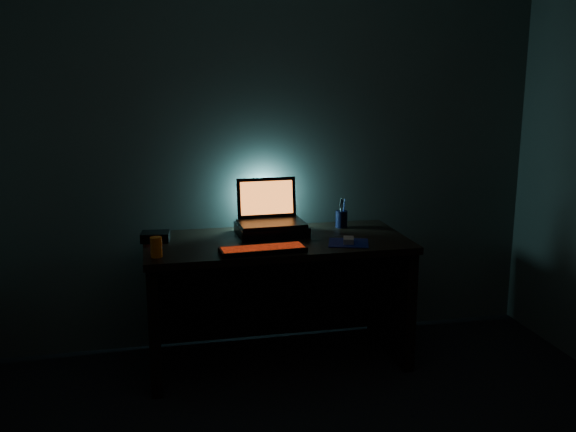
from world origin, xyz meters
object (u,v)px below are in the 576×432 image
at_px(laptop, 269,213).
at_px(juice_glass, 156,247).
at_px(pen_cup, 341,219).
at_px(router, 155,237).
at_px(mouse, 349,240).
at_px(keyboard, 263,250).

distance_m(laptop, juice_glass, 0.78).
xyz_separation_m(laptop, pen_cup, (0.46, 0.03, -0.07)).
bearing_deg(router, mouse, -8.10).
relative_size(laptop, router, 2.27).
height_order(keyboard, mouse, mouse).
distance_m(juice_glass, router, 0.33).
height_order(laptop, mouse, laptop).
relative_size(laptop, mouse, 4.09).
bearing_deg(router, pen_cup, 11.43).
xyz_separation_m(laptop, keyboard, (-0.12, -0.42, -0.11)).
relative_size(laptop, keyboard, 0.83).
bearing_deg(keyboard, laptop, 71.11).
relative_size(mouse, juice_glass, 0.89).
height_order(mouse, pen_cup, pen_cup).
distance_m(laptop, mouse, 0.52).
height_order(laptop, router, laptop).
bearing_deg(pen_cup, keyboard, -142.02).
bearing_deg(router, keyboard, -25.90).
height_order(keyboard, juice_glass, juice_glass).
xyz_separation_m(pen_cup, router, (-1.13, -0.09, -0.03)).
height_order(juice_glass, router, juice_glass).
distance_m(keyboard, juice_glass, 0.56).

